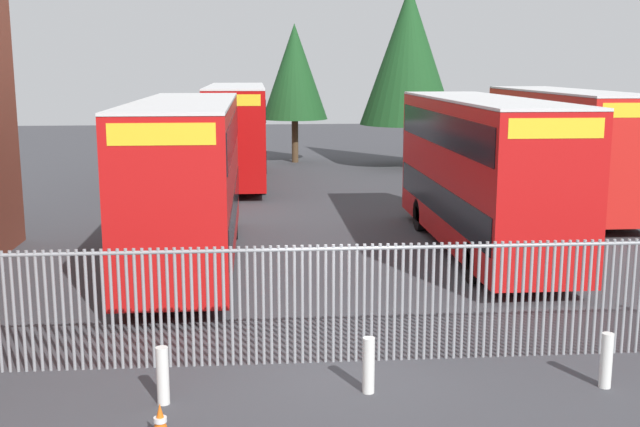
# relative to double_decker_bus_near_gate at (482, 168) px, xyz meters

# --- Properties ---
(ground_plane) EXTENTS (100.00, 100.00, 0.00)m
(ground_plane) POSITION_rel_double_decker_bus_near_gate_xyz_m (-5.00, -0.26, -2.42)
(ground_plane) COLOR #3D3D42
(palisade_fence) EXTENTS (16.10, 0.14, 2.35)m
(palisade_fence) POSITION_rel_double_decker_bus_near_gate_xyz_m (-5.10, -8.26, -1.24)
(palisade_fence) COLOR gray
(palisade_fence) RESTS_ON ground
(double_decker_bus_near_gate) EXTENTS (2.54, 10.81, 4.42)m
(double_decker_bus_near_gate) POSITION_rel_double_decker_bus_near_gate_xyz_m (0.00, 0.00, 0.00)
(double_decker_bus_near_gate) COLOR red
(double_decker_bus_near_gate) RESTS_ON ground
(double_decker_bus_behind_fence_left) EXTENTS (2.54, 10.81, 4.42)m
(double_decker_bus_behind_fence_left) POSITION_rel_double_decker_bus_near_gate_xyz_m (-8.29, -0.76, 0.00)
(double_decker_bus_behind_fence_left) COLOR red
(double_decker_bus_behind_fence_left) RESTS_ON ground
(double_decker_bus_behind_fence_right) EXTENTS (2.54, 10.81, 4.42)m
(double_decker_bus_behind_fence_right) POSITION_rel_double_decker_bus_near_gate_xyz_m (4.97, 6.38, 0.00)
(double_decker_bus_behind_fence_right) COLOR red
(double_decker_bus_behind_fence_right) RESTS_ON ground
(double_decker_bus_far_back) EXTENTS (2.54, 10.81, 4.42)m
(double_decker_bus_far_back) POSITION_rel_double_decker_bus_near_gate_xyz_m (-7.28, 14.07, 0.00)
(double_decker_bus_far_back) COLOR #B70C0C
(double_decker_bus_far_back) RESTS_ON ground
(bollard_near_left) EXTENTS (0.20, 0.20, 0.95)m
(bollard_near_left) POSITION_rel_double_decker_bus_near_gate_xyz_m (-7.98, -9.83, -1.95)
(bollard_near_left) COLOR silver
(bollard_near_left) RESTS_ON ground
(bollard_center_front) EXTENTS (0.20, 0.20, 0.95)m
(bollard_center_front) POSITION_rel_double_decker_bus_near_gate_xyz_m (-4.65, -9.67, -1.95)
(bollard_center_front) COLOR silver
(bollard_center_front) RESTS_ON ground
(bollard_near_right) EXTENTS (0.20, 0.20, 0.95)m
(bollard_near_right) POSITION_rel_double_decker_bus_near_gate_xyz_m (-0.65, -9.79, -1.95)
(bollard_near_right) COLOR silver
(bollard_near_right) RESTS_ON ground
(traffic_cone_mid_forecourt) EXTENTS (0.34, 0.34, 0.59)m
(traffic_cone_mid_forecourt) POSITION_rel_double_decker_bus_near_gate_xyz_m (-7.88, -11.13, -2.13)
(traffic_cone_mid_forecourt) COLOR orange
(traffic_cone_mid_forecourt) RESTS_ON ground
(tree_tall_back) EXTENTS (3.60, 3.60, 7.54)m
(tree_tall_back) POSITION_rel_double_decker_bus_near_gate_xyz_m (-4.24, 21.49, 2.53)
(tree_tall_back) COLOR #4C3823
(tree_tall_back) RESTS_ON ground
(tree_short_side) EXTENTS (4.96, 4.96, 9.36)m
(tree_short_side) POSITION_rel_double_decker_bus_near_gate_xyz_m (1.51, 18.85, 3.38)
(tree_short_side) COLOR #4C3823
(tree_short_side) RESTS_ON ground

